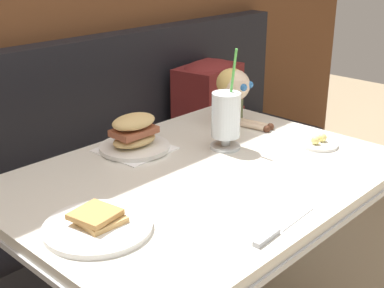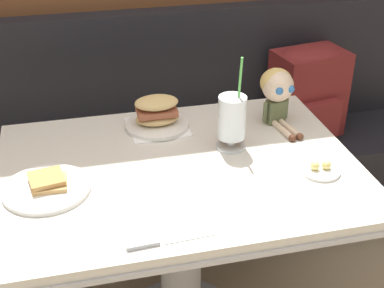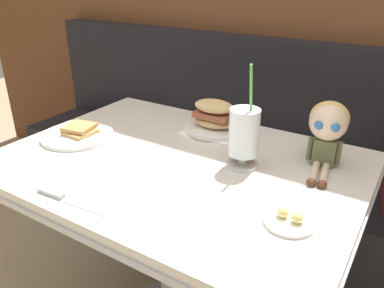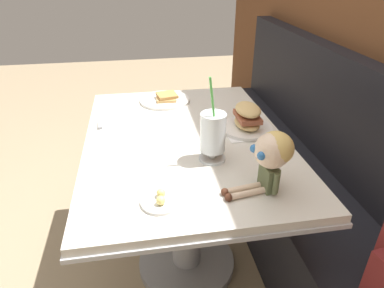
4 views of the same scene
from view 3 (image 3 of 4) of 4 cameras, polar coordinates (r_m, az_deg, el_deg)
name	(u,v)px [view 3 (image 3 of 4)]	position (r m, az deg, el deg)	size (l,w,h in m)	color
booth_bench	(252,186)	(1.89, 8.88, -6.12)	(2.60, 0.48, 1.00)	black
diner_table	(179,212)	(1.31, -1.96, -10.02)	(1.11, 0.81, 0.74)	silver
toast_plate	(78,134)	(1.42, -16.51, 1.40)	(0.25, 0.25, 0.04)	white
milkshake_glass	(244,135)	(1.14, 7.68, 1.39)	(0.10, 0.10, 0.32)	silver
sandwich_plate	(214,119)	(1.40, 3.25, 3.76)	(0.22, 0.22, 0.12)	white
butter_saucer	(289,220)	(0.95, 14.19, -10.85)	(0.12, 0.12, 0.04)	white
butter_knife	(60,197)	(1.07, -18.86, -7.39)	(0.24, 0.03, 0.01)	silver
seated_doll	(328,125)	(1.19, 19.45, 2.60)	(0.13, 0.23, 0.20)	#5B6642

